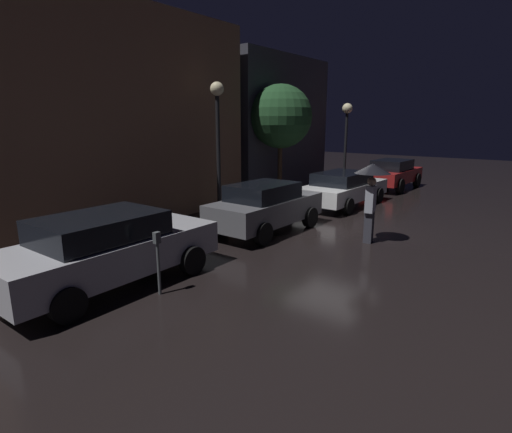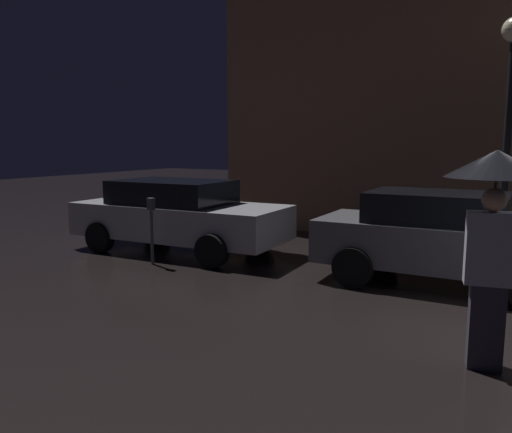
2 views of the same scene
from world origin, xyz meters
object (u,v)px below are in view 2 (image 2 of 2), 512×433
(parked_car_silver, at_px, (178,214))
(pedestrian_with_umbrella, at_px, (494,208))
(parked_car_grey, at_px, (443,237))
(street_lamp_near, at_px, (511,85))
(parking_meter, at_px, (152,223))

(parked_car_silver, relative_size, pedestrian_with_umbrella, 2.08)
(parked_car_silver, relative_size, parked_car_grey, 1.14)
(parked_car_grey, bearing_deg, pedestrian_with_umbrella, -74.40)
(pedestrian_with_umbrella, xyz_separation_m, street_lamp_near, (-0.15, 5.56, 1.73))
(parking_meter, xyz_separation_m, street_lamp_near, (5.71, 3.77, 2.59))
(parked_car_grey, bearing_deg, parked_car_silver, 179.03)
(parking_meter, bearing_deg, parked_car_silver, 104.12)
(parked_car_silver, bearing_deg, street_lamp_near, 21.53)
(parked_car_grey, relative_size, street_lamp_near, 0.87)
(parked_car_silver, distance_m, parking_meter, 1.25)
(parked_car_silver, height_order, parked_car_grey, same)
(parked_car_silver, relative_size, street_lamp_near, 0.99)
(parked_car_grey, bearing_deg, parking_meter, -167.31)
(parked_car_silver, relative_size, parking_meter, 3.64)
(pedestrian_with_umbrella, height_order, street_lamp_near, street_lamp_near)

